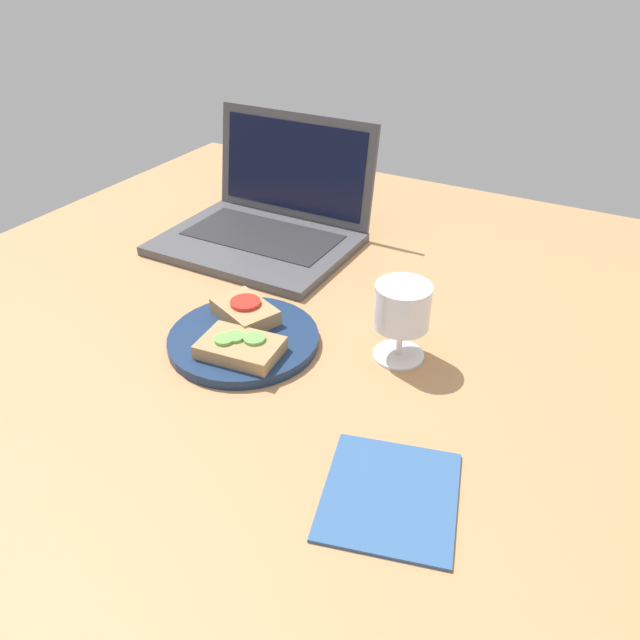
{
  "coord_description": "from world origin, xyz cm",
  "views": [
    {
      "loc": [
        38.2,
        -64.98,
        54.36
      ],
      "look_at": [
        3.33,
        -1.72,
        8.0
      ],
      "focal_mm": 35.0,
      "sensor_mm": 36.0,
      "label": 1
    }
  ],
  "objects": [
    {
      "name": "wooden_table",
      "position": [
        0.0,
        0.0,
        1.5
      ],
      "size": [
        140.0,
        140.0,
        3.0
      ],
      "primitive_type": "cube",
      "color": "#B27F51",
      "rests_on": "ground"
    },
    {
      "name": "plate",
      "position": [
        -7.01,
        -5.68,
        3.74
      ],
      "size": [
        21.62,
        21.62,
        1.49
      ],
      "primitive_type": "cylinder",
      "color": "navy",
      "rests_on": "wooden_table"
    },
    {
      "name": "sandwich_with_tomato",
      "position": [
        -9.32,
        -1.75,
        5.72
      ],
      "size": [
        11.45,
        9.62,
        2.81
      ],
      "color": "#A88456",
      "rests_on": "plate"
    },
    {
      "name": "sandwich_with_cucumber",
      "position": [
        -4.73,
        -9.56,
        5.55
      ],
      "size": [
        11.65,
        8.37,
        2.45
      ],
      "color": "#A88456",
      "rests_on": "plate"
    },
    {
      "name": "wine_glass",
      "position": [
        13.68,
        2.24,
        10.5
      ],
      "size": [
        7.62,
        7.62,
        11.27
      ],
      "color": "white",
      "rests_on": "wooden_table"
    },
    {
      "name": "laptop",
      "position": [
        -22.82,
        25.22,
        6.89
      ],
      "size": [
        34.4,
        29.37,
        21.27
      ],
      "color": "#4C4C51",
      "rests_on": "wooden_table"
    },
    {
      "name": "napkin",
      "position": [
        22.76,
        -21.65,
        3.2
      ],
      "size": [
        17.49,
        18.51,
        0.4
      ],
      "primitive_type": "cube",
      "rotation": [
        0.0,
        0.0,
        0.26
      ],
      "color": "#33598C",
      "rests_on": "wooden_table"
    }
  ]
}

